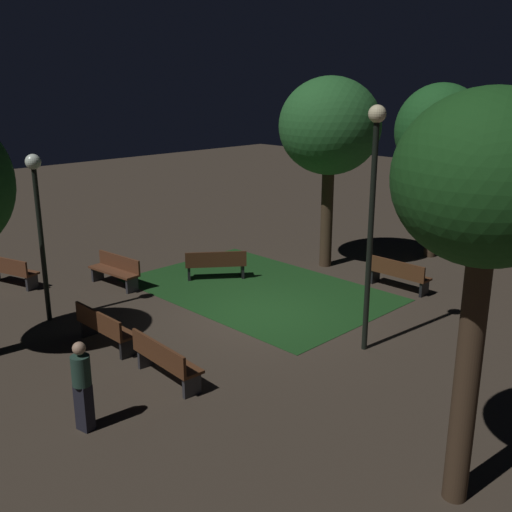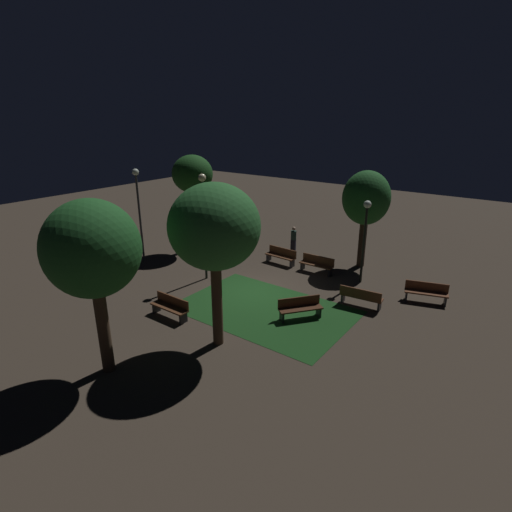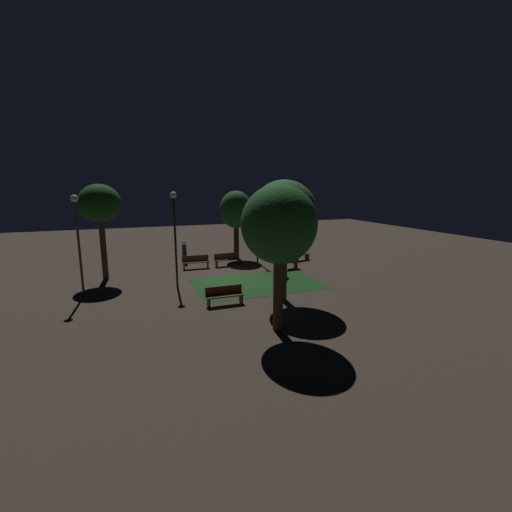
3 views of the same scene
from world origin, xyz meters
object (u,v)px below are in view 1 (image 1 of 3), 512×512
at_px(bench_front_left, 9,270).
at_px(lamp_post_plaza_east, 38,208).
at_px(bench_corner, 216,264).
at_px(pedestrian, 82,384).
at_px(tree_tall_center, 488,186).
at_px(bench_path_side, 398,273).
at_px(bench_near_trees, 164,359).
at_px(bench_back_row, 104,327).
at_px(tree_back_left, 330,128).
at_px(bench_lawn_edge, 116,270).
at_px(lamp_post_path_center, 373,193).
at_px(tree_right_canopy, 440,132).

xyz_separation_m(bench_front_left, lamp_post_plaza_east, (3.19, -0.39, 2.34)).
distance_m(bench_corner, pedestrian, 8.16).
height_order(bench_corner, tree_tall_center, tree_tall_center).
distance_m(bench_path_side, bench_corner, 5.28).
height_order(bench_front_left, tree_tall_center, tree_tall_center).
bearing_deg(bench_front_left, bench_near_trees, -1.71).
relative_size(bench_back_row, tree_back_left, 0.31).
height_order(bench_lawn_edge, tree_back_left, tree_back_left).
bearing_deg(tree_tall_center, bench_corner, 157.86).
relative_size(bench_lawn_edge, lamp_post_plaza_east, 0.45).
bearing_deg(bench_path_side, tree_back_left, 173.16).
bearing_deg(bench_back_row, bench_lawn_edge, 144.64).
relative_size(bench_path_side, tree_tall_center, 0.32).
bearing_deg(lamp_post_path_center, bench_corner, 172.09).
xyz_separation_m(bench_back_row, tree_back_left, (-0.42, 8.25, 3.86)).
relative_size(bench_near_trees, pedestrian, 1.13).
height_order(bench_path_side, tree_back_left, tree_back_left).
distance_m(bench_back_row, bench_near_trees, 2.23).
height_order(bench_front_left, tree_back_left, tree_back_left).
bearing_deg(bench_front_left, bench_lawn_edge, 45.99).
height_order(bench_front_left, lamp_post_path_center, lamp_post_path_center).
height_order(tree_tall_center, pedestrian, tree_tall_center).
height_order(bench_path_side, tree_right_canopy, tree_right_canopy).
height_order(tree_back_left, lamp_post_plaza_east, tree_back_left).
relative_size(bench_path_side, bench_lawn_edge, 0.98).
bearing_deg(tree_right_canopy, tree_back_left, -118.24).
relative_size(bench_corner, tree_tall_center, 0.30).
bearing_deg(bench_near_trees, tree_back_left, 107.80).
bearing_deg(lamp_post_plaza_east, bench_corner, 84.08).
bearing_deg(bench_near_trees, tree_right_canopy, 94.19).
bearing_deg(tree_right_canopy, bench_corner, -115.52).
xyz_separation_m(tree_tall_center, lamp_post_plaza_east, (-10.24, -1.06, -1.65)).
height_order(bench_near_trees, tree_tall_center, tree_tall_center).
bearing_deg(lamp_post_plaza_east, tree_tall_center, 5.89).
height_order(bench_back_row, tree_tall_center, tree_tall_center).
xyz_separation_m(bench_path_side, tree_back_left, (-2.89, 0.35, 3.86)).
xyz_separation_m(bench_path_side, pedestrian, (0.17, -9.86, 0.37)).
bearing_deg(bench_corner, tree_tall_center, -22.14).
distance_m(bench_near_trees, tree_tall_center, 6.98).
xyz_separation_m(bench_back_row, bench_corner, (-1.84, 4.85, 0.00)).
height_order(bench_back_row, bench_near_trees, same).
xyz_separation_m(bench_lawn_edge, tree_back_left, (3.01, 5.82, 3.86)).
bearing_deg(lamp_post_path_center, bench_path_side, 112.83).
bearing_deg(bench_near_trees, lamp_post_path_center, 65.04).
xyz_separation_m(bench_back_row, bench_near_trees, (2.23, 0.00, 0.00)).
bearing_deg(tree_back_left, tree_right_canopy, 61.76).
height_order(bench_path_side, bench_corner, same).
bearing_deg(lamp_post_path_center, bench_front_left, -158.53).
relative_size(bench_path_side, tree_right_canopy, 0.32).
bearing_deg(bench_lawn_edge, tree_back_left, 62.65).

